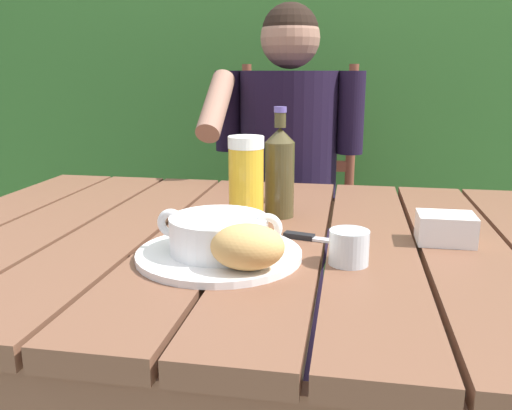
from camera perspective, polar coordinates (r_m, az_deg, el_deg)
name	(u,v)px	position (r m, az deg, el deg)	size (l,w,h in m)	color
dining_table	(283,271)	(1.08, 2.93, -7.05)	(1.49, 0.98, 0.72)	brown
hedge_backdrop	(334,109)	(2.67, 8.27, 10.05)	(3.35, 0.79, 2.10)	#34662A
chair_near_diner	(293,216)	(2.02, 3.90, -1.22)	(0.44, 0.48, 1.06)	brown
person_eating	(286,166)	(1.77, 3.20, 4.16)	(0.48, 0.47, 1.24)	black
serving_plate	(219,254)	(0.92, -3.93, -5.23)	(0.28, 0.28, 0.01)	white
soup_bowl	(219,233)	(0.91, -3.97, -2.98)	(0.22, 0.17, 0.07)	white
bread_roll	(248,247)	(0.83, -0.90, -4.45)	(0.12, 0.10, 0.07)	tan
beer_glass	(246,180)	(1.11, -1.05, 2.64)	(0.07, 0.07, 0.18)	gold
beer_bottle	(280,171)	(1.16, 2.53, 3.64)	(0.06, 0.06, 0.24)	#453C20
water_glass_small	(349,247)	(0.90, 9.84, -4.43)	(0.07, 0.07, 0.06)	silver
butter_tub	(445,228)	(1.06, 19.45, -2.32)	(0.10, 0.08, 0.05)	white
table_knife	(312,238)	(1.02, 6.00, -3.50)	(0.14, 0.05, 0.01)	silver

